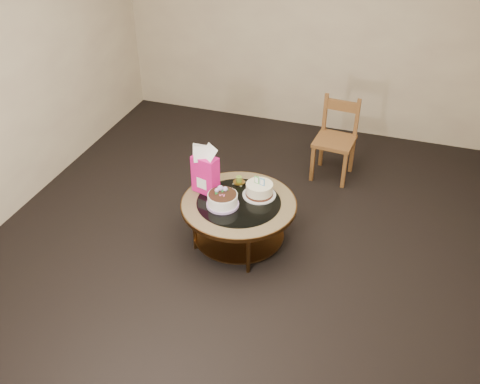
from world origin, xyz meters
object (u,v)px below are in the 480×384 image
(decorated_cake, at_px, (223,200))
(gift_bag, at_px, (205,170))
(coffee_table, at_px, (239,209))
(cream_cake, at_px, (259,190))
(dining_chair, at_px, (336,139))

(decorated_cake, distance_m, gift_bag, 0.32)
(coffee_table, distance_m, decorated_cake, 0.20)
(cream_cake, xyz_separation_m, dining_chair, (0.46, 1.28, -0.08))
(coffee_table, distance_m, dining_chair, 1.55)
(cream_cake, bearing_deg, gift_bag, -154.52)
(coffee_table, distance_m, cream_cake, 0.25)
(coffee_table, distance_m, gift_bag, 0.45)
(decorated_cake, distance_m, dining_chair, 1.69)
(coffee_table, height_order, decorated_cake, decorated_cake)
(dining_chair, bearing_deg, gift_bag, -119.36)
(dining_chair, bearing_deg, decorated_cake, -110.23)
(coffee_table, height_order, dining_chair, dining_chair)
(gift_bag, bearing_deg, coffee_table, 3.83)
(gift_bag, xyz_separation_m, dining_chair, (0.93, 1.37, -0.24))
(coffee_table, relative_size, decorated_cake, 3.61)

